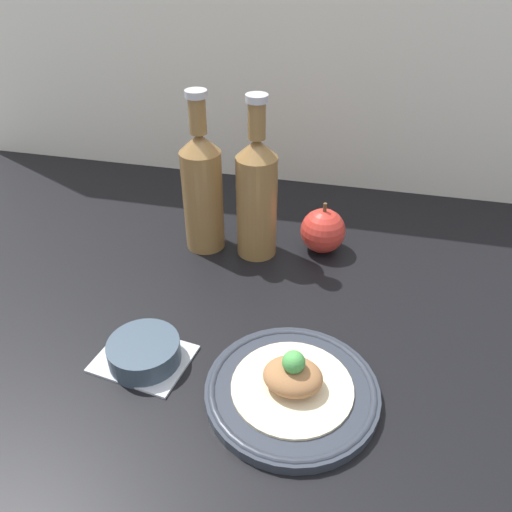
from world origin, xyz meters
TOP-DOWN VIEW (x-y plane):
  - ground_plane at (0.00, 0.00)cm, footprint 180.00×110.00cm
  - plate at (6.76, -13.12)cm, footprint 23.85×23.85cm
  - plated_food at (6.76, -13.12)cm, footprint 16.66×16.66cm
  - cider_bottle_left at (-16.31, 20.09)cm, footprint 7.56×7.56cm
  - cider_bottle_right at (-5.96, 20.09)cm, footprint 7.56×7.56cm
  - apple at (6.25, 23.53)cm, footprint 8.63×8.63cm
  - napkin at (-15.75, -11.63)cm, footprint 14.78×12.40cm
  - dipping_bowl at (-15.28, -11.90)cm, footprint 10.53×10.53cm

SIDE VIEW (x-z plane):
  - ground_plane at x=0.00cm, z-range -4.00..0.00cm
  - napkin at x=-15.75cm, z-range 0.00..0.80cm
  - plate at x=6.76cm, z-range 0.06..1.93cm
  - dipping_bowl at x=-15.28cm, z-range 0.00..3.80cm
  - plated_food at x=6.76cm, z-range 0.10..6.61cm
  - apple at x=6.25cm, z-range -0.82..9.46cm
  - cider_bottle_left at x=-16.31cm, z-range -2.89..27.59cm
  - cider_bottle_right at x=-5.96cm, z-range -2.89..27.59cm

